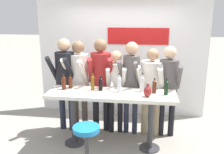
{
  "coord_description": "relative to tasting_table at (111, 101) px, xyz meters",
  "views": [
    {
      "loc": [
        0.57,
        -3.97,
        2.35
      ],
      "look_at": [
        0.0,
        0.09,
        1.25
      ],
      "focal_mm": 40.0,
      "sensor_mm": 36.0,
      "label": 1
    }
  ],
  "objects": [
    {
      "name": "person_center_right",
      "position": [
        0.3,
        0.54,
        0.3
      ],
      "size": [
        0.43,
        0.57,
        1.81
      ],
      "rotation": [
        0.0,
        0.0,
        -0.18
      ],
      "color": "#23283D",
      "rests_on": "ground_plane"
    },
    {
      "name": "wine_glass_0",
      "position": [
        -0.01,
        0.12,
        0.28
      ],
      "size": [
        0.07,
        0.07,
        0.18
      ],
      "color": "silver",
      "rests_on": "tasting_table"
    },
    {
      "name": "wine_bottle_5",
      "position": [
        -0.34,
        0.1,
        0.3
      ],
      "size": [
        0.06,
        0.06,
        0.32
      ],
      "color": "brown",
      "rests_on": "tasting_table"
    },
    {
      "name": "wine_bottle_0",
      "position": [
        -0.85,
        0.07,
        0.29
      ],
      "size": [
        0.08,
        0.08,
        0.27
      ],
      "color": "#4C1E0F",
      "rests_on": "tasting_table"
    },
    {
      "name": "wine_bottle_3",
      "position": [
        0.72,
        0.08,
        0.28
      ],
      "size": [
        0.07,
        0.07,
        0.26
      ],
      "color": "#4C1E0F",
      "rests_on": "tasting_table"
    },
    {
      "name": "wine_bottle_7",
      "position": [
        -0.76,
        0.15,
        0.28
      ],
      "size": [
        0.07,
        0.07,
        0.26
      ],
      "color": "#4C1E0F",
      "rests_on": "tasting_table"
    },
    {
      "name": "wine_bottle_1",
      "position": [
        0.51,
        0.15,
        0.3
      ],
      "size": [
        0.08,
        0.08,
        0.32
      ],
      "color": "#B7BCC1",
      "rests_on": "tasting_table"
    },
    {
      "name": "person_left",
      "position": [
        -0.72,
        0.57,
        0.28
      ],
      "size": [
        0.48,
        0.6,
        1.8
      ],
      "rotation": [
        0.0,
        0.0,
        -0.17
      ],
      "color": "#473D33",
      "rests_on": "ground_plane"
    },
    {
      "name": "person_far_right",
      "position": [
        0.99,
        0.54,
        0.24
      ],
      "size": [
        0.42,
        0.54,
        1.74
      ],
      "rotation": [
        0.0,
        0.0,
        -0.02
      ],
      "color": "black",
      "rests_on": "ground_plane"
    },
    {
      "name": "person_far_left",
      "position": [
        -0.98,
        0.53,
        0.3
      ],
      "size": [
        0.49,
        0.61,
        1.85
      ],
      "rotation": [
        0.0,
        0.0,
        -0.14
      ],
      "color": "#23283D",
      "rests_on": "ground_plane"
    },
    {
      "name": "back_wall",
      "position": [
        0.0,
        1.58,
        0.49
      ],
      "size": [
        3.79,
        0.12,
        2.66
      ],
      "color": "white",
      "rests_on": "ground_plane"
    },
    {
      "name": "wine_bottle_4",
      "position": [
        0.91,
        0.02,
        0.29
      ],
      "size": [
        0.07,
        0.07,
        0.29
      ],
      "color": "black",
      "rests_on": "tasting_table"
    },
    {
      "name": "wine_bottle_2",
      "position": [
        0.13,
        0.04,
        0.31
      ],
      "size": [
        0.07,
        0.07,
        0.33
      ],
      "color": "#B7BCC1",
      "rests_on": "tasting_table"
    },
    {
      "name": "tasting_table",
      "position": [
        0.0,
        0.0,
        0.0
      ],
      "size": [
        2.19,
        0.63,
        1.0
      ],
      "color": "silver",
      "rests_on": "ground_plane"
    },
    {
      "name": "wine_bottle_6",
      "position": [
        -0.2,
        0.1,
        0.28
      ],
      "size": [
        0.07,
        0.07,
        0.26
      ],
      "color": "black",
      "rests_on": "tasting_table"
    },
    {
      "name": "person_right",
      "position": [
        0.68,
        0.52,
        0.19
      ],
      "size": [
        0.54,
        0.63,
        1.69
      ],
      "rotation": [
        0.0,
        0.0,
        -0.2
      ],
      "color": "gray",
      "rests_on": "ground_plane"
    },
    {
      "name": "decorative_vase",
      "position": [
        0.61,
        -0.12,
        0.25
      ],
      "size": [
        0.13,
        0.13,
        0.22
      ],
      "color": "maroon",
      "rests_on": "tasting_table"
    },
    {
      "name": "bar_stool",
      "position": [
        -0.27,
        -0.7,
        -0.38
      ],
      "size": [
        0.42,
        0.42,
        0.7
      ],
      "color": "#333338",
      "rests_on": "ground_plane"
    },
    {
      "name": "ground_plane",
      "position": [
        -0.0,
        0.0,
        -0.85
      ],
      "size": [
        40.0,
        40.0,
        0.0
      ],
      "primitive_type": "plane",
      "color": "gray"
    },
    {
      "name": "person_center",
      "position": [
        0.01,
        0.54,
        0.18
      ],
      "size": [
        0.41,
        0.53,
        1.63
      ],
      "rotation": [
        0.0,
        0.0,
        0.12
      ],
      "color": "black",
      "rests_on": "ground_plane"
    },
    {
      "name": "person_center_left",
      "position": [
        -0.29,
        0.58,
        0.3
      ],
      "size": [
        0.51,
        0.62,
        1.84
      ],
      "rotation": [
        0.0,
        0.0,
        0.14
      ],
      "color": "black",
      "rests_on": "ground_plane"
    }
  ]
}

